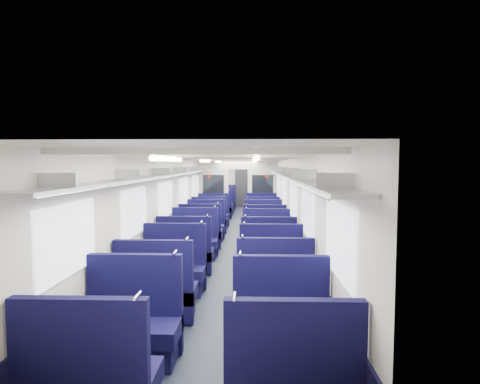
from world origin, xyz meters
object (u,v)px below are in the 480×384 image
Objects in this scene: seat_22 at (221,206)px; bulkhead at (238,191)px; seat_8 at (185,255)px; seat_11 at (266,245)px; seat_9 at (268,256)px; seat_14 at (205,227)px; seat_26 at (224,201)px; seat_19 at (261,216)px; seat_18 at (213,217)px; seat_24 at (223,204)px; seat_13 at (265,235)px; end_door at (242,187)px; seat_16 at (210,222)px; seat_21 at (260,210)px; seat_4 at (157,295)px; seat_5 at (275,291)px; seat_7 at (271,273)px; seat_12 at (201,234)px; seat_6 at (174,271)px; seat_15 at (263,228)px; seat_10 at (195,243)px; seat_17 at (262,221)px; seat_3 at (282,331)px; seat_27 at (259,201)px; seat_2 at (132,328)px; seat_20 at (219,210)px; seat_25 at (259,204)px; seat_23 at (260,206)px.

bulkhead is at bearing -72.79° from seat_22.
seat_8 is 1.97m from seat_11.
seat_14 is (-1.66, 3.45, 0.00)m from seat_9.
seat_22 is at bearing -90.00° from seat_26.
seat_18 is at bearing -173.74° from seat_19.
seat_11 and seat_19 have the same top height.
seat_11 and seat_24 have the same top height.
seat_13 is 6.95m from seat_22.
end_door is 1.66× the size of seat_24.
seat_9 is 1.00× the size of seat_24.
seat_16 is at bearing -90.00° from seat_18.
seat_24 is at bearing 102.21° from bulkhead.
seat_21 is (1.66, 4.30, 0.00)m from seat_14.
seat_11 is 4.80m from seat_19.
seat_22 is (-0.83, 2.68, -0.86)m from bulkhead.
seat_5 is at bearing 7.05° from seat_4.
seat_21 is (0.00, 8.96, 0.00)m from seat_7.
seat_21 is (1.66, 5.35, 0.00)m from seat_12.
bulkhead is 2.32× the size of seat_6.
seat_7 and seat_21 have the same top height.
seat_15 is 1.99m from seat_16.
seat_22 is (-1.66, 9.02, 0.00)m from seat_9.
seat_6 and seat_14 have the same top height.
seat_10 is at bearing -90.00° from seat_18.
seat_13 is (0.00, 3.47, 0.00)m from seat_7.
seat_14 is at bearing -143.41° from seat_17.
seat_24 is at bearing 96.91° from seat_3.
end_door is 6.30m from bulkhead.
bulkhead reaches higher than seat_27.
seat_6 is 1.00× the size of seat_14.
seat_15 and seat_18 have the same top height.
seat_24 is at bearing 99.26° from seat_9.
seat_12 is at bearing 90.00° from seat_2.
seat_19 and seat_21 have the same top height.
seat_2 is at bearing -109.84° from seat_11.
seat_2 is 6.00m from seat_13.
seat_6 is 1.00× the size of seat_19.
seat_4 is (-0.83, -8.72, -0.86)m from bulkhead.
seat_4 is 3.85m from seat_11.
seat_14 and seat_22 have the same top height.
seat_20 is at bearing 90.00° from seat_8.
end_door is 2.73m from seat_25.
seat_16 and seat_24 have the same top height.
seat_15 is 7.87m from seat_27.
bulkhead is at bearing 36.88° from seat_18.
seat_5 is 1.00× the size of seat_24.
seat_23 is at bearing -90.00° from seat_27.
seat_18 is (0.00, 3.31, 0.00)m from seat_12.
seat_4 is 1.00× the size of seat_23.
seat_7 and seat_14 have the same top height.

